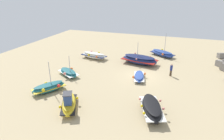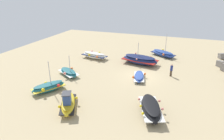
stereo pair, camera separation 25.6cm
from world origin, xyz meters
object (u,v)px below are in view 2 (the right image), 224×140
at_px(fishing_boat_4, 69,72).
at_px(fishing_boat_3, 151,108).
at_px(fishing_boat_5, 49,87).
at_px(fishing_boat_7, 163,54).
at_px(fishing_boat_1, 140,60).
at_px(fishing_boat_2, 139,77).
at_px(person_walking, 171,69).
at_px(fishing_boat_0, 94,55).
at_px(fishing_boat_6, 68,103).

bearing_deg(fishing_boat_4, fishing_boat_3, -172.90).
distance_m(fishing_boat_5, fishing_boat_7, 19.99).
distance_m(fishing_boat_1, fishing_boat_5, 14.20).
bearing_deg(fishing_boat_5, fishing_boat_3, 119.73).
height_order(fishing_boat_1, fishing_boat_2, fishing_boat_1).
distance_m(fishing_boat_4, fishing_boat_7, 16.46).
relative_size(fishing_boat_3, fishing_boat_5, 1.21).
bearing_deg(person_walking, fishing_boat_3, 20.86).
bearing_deg(fishing_boat_4, fishing_boat_1, -106.13).
height_order(fishing_boat_3, fishing_boat_5, fishing_boat_5).
xyz_separation_m(fishing_boat_0, fishing_boat_3, (12.48, 11.25, 0.05)).
bearing_deg(fishing_boat_3, fishing_boat_5, 67.74).
bearing_deg(fishing_boat_1, fishing_boat_0, -168.97).
bearing_deg(fishing_boat_2, fishing_boat_1, -0.25).
xyz_separation_m(fishing_boat_2, person_walking, (-2.27, 3.70, 0.63)).
bearing_deg(fishing_boat_3, fishing_boat_7, -17.13).
relative_size(fishing_boat_0, fishing_boat_6, 1.13).
relative_size(fishing_boat_4, fishing_boat_5, 0.97).
bearing_deg(fishing_boat_3, fishing_boat_4, 46.67).
distance_m(fishing_boat_4, fishing_boat_6, 7.98).
relative_size(fishing_boat_1, fishing_boat_4, 1.56).
xyz_separation_m(fishing_boat_3, fishing_boat_4, (-5.05, -11.59, -0.18)).
xyz_separation_m(fishing_boat_2, fishing_boat_5, (6.57, -8.72, 0.18)).
xyz_separation_m(fishing_boat_5, person_walking, (-8.84, 12.43, 0.46)).
bearing_deg(fishing_boat_2, fishing_boat_3, -171.56).
distance_m(fishing_boat_7, person_walking, 8.40).
bearing_deg(fishing_boat_6, fishing_boat_7, 134.90).
bearing_deg(fishing_boat_4, fishing_boat_5, 124.06).
height_order(fishing_boat_5, fishing_boat_7, fishing_boat_7).
bearing_deg(fishing_boat_1, fishing_boat_7, 71.14).
relative_size(fishing_boat_0, fishing_boat_3, 1.00).
bearing_deg(fishing_boat_6, fishing_boat_1, 139.18).
bearing_deg(fishing_boat_6, fishing_boat_4, -174.75).
relative_size(fishing_boat_0, fishing_boat_1, 0.80).
bearing_deg(fishing_boat_2, fishing_boat_0, 46.14).
bearing_deg(person_walking, fishing_boat_2, -30.92).
height_order(fishing_boat_2, fishing_boat_6, fishing_boat_6).
bearing_deg(fishing_boat_2, person_walking, -70.31).
relative_size(fishing_boat_5, fishing_boat_6, 0.94).
xyz_separation_m(fishing_boat_2, fishing_boat_4, (2.01, -9.00, 0.08)).
height_order(fishing_boat_2, fishing_boat_5, fishing_boat_5).
bearing_deg(person_walking, fishing_boat_6, -10.04).
bearing_deg(fishing_boat_2, fishing_boat_4, 90.79).
xyz_separation_m(fishing_boat_0, fishing_boat_2, (5.42, 8.65, -0.21)).
relative_size(fishing_boat_3, fishing_boat_4, 1.24).
height_order(fishing_boat_5, person_walking, fishing_boat_5).
bearing_deg(fishing_boat_5, fishing_boat_7, -179.53).
distance_m(fishing_boat_3, fishing_boat_6, 7.65).
bearing_deg(fishing_boat_0, fishing_boat_3, 142.70).
bearing_deg(fishing_boat_5, fishing_boat_1, 179.75).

